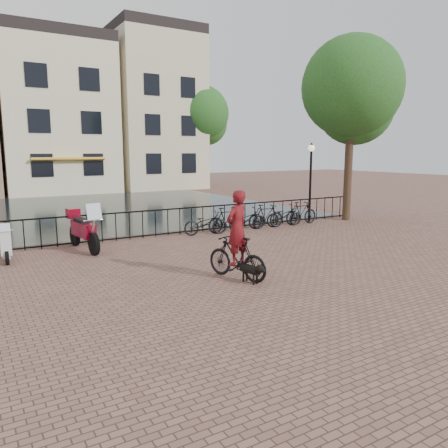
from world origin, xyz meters
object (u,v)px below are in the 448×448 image
lamp_post (311,169)px  motorcycle (83,225)px  cyclist (237,240)px  scooter (5,240)px  dog (250,272)px

lamp_post → motorcycle: bearing=-177.0°
cyclist → scooter: size_ratio=1.97×
motorcycle → lamp_post: bearing=-3.3°
lamp_post → cyclist: lamp_post is taller
dog → scooter: bearing=121.5°
dog → motorcycle: 6.29m
cyclist → motorcycle: size_ratio=1.11×
dog → lamp_post: bearing=29.1°
motorcycle → scooter: bearing=-179.6°
dog → cyclist: bearing=92.9°
lamp_post → cyclist: 9.58m
motorcycle → cyclist: bearing=-70.7°
scooter → motorcycle: bearing=7.9°
lamp_post → cyclist: bearing=-142.5°
scooter → lamp_post: bearing=4.9°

